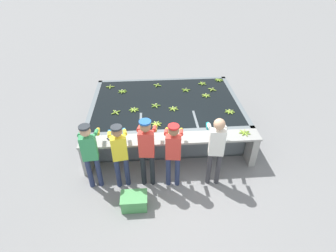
{
  "coord_description": "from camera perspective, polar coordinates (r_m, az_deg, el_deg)",
  "views": [
    {
      "loc": [
        -0.42,
        -4.55,
        4.54
      ],
      "look_at": [
        0.0,
        1.07,
        0.6
      ],
      "focal_mm": 28.0,
      "sensor_mm": 36.0,
      "label": 1
    }
  ],
  "objects": [
    {
      "name": "banana_bunch_ledge_0",
      "position": [
        6.43,
        16.36,
        -1.39
      ],
      "size": [
        0.28,
        0.28,
        0.08
      ],
      "color": "#8CB738",
      "rests_on": "work_ledge"
    },
    {
      "name": "banana_bunch_floating_9",
      "position": [
        7.24,
        -2.72,
        4.48
      ],
      "size": [
        0.26,
        0.28,
        0.08
      ],
      "color": "#75A333",
      "rests_on": "wash_tank"
    },
    {
      "name": "work_ledge",
      "position": [
        6.2,
        0.59,
        -4.45
      ],
      "size": [
        4.19,
        0.45,
        0.86
      ],
      "color": "#9E9E99",
      "rests_on": "ground"
    },
    {
      "name": "worker_0",
      "position": [
        5.71,
        -16.65,
        -5.18
      ],
      "size": [
        0.44,
        0.73,
        1.65
      ],
      "color": "navy",
      "rests_on": "ground"
    },
    {
      "name": "banana_bunch_floating_6",
      "position": [
        8.44,
        -12.49,
        8.35
      ],
      "size": [
        0.28,
        0.28,
        0.08
      ],
      "color": "#93BC3D",
      "rests_on": "wash_tank"
    },
    {
      "name": "banana_bunch_floating_10",
      "position": [
        7.15,
        13.29,
        3.07
      ],
      "size": [
        0.28,
        0.28,
        0.08
      ],
      "color": "#93BC3D",
      "rests_on": "wash_tank"
    },
    {
      "name": "worker_2",
      "position": [
        5.5,
        -4.68,
        -4.54
      ],
      "size": [
        0.45,
        0.74,
        1.72
      ],
      "color": "#1E2328",
      "rests_on": "ground"
    },
    {
      "name": "banana_bunch_floating_8",
      "position": [
        8.52,
        7.49,
        9.15
      ],
      "size": [
        0.26,
        0.28,
        0.08
      ],
      "color": "#8CB738",
      "rests_on": "wash_tank"
    },
    {
      "name": "banana_bunch_floating_13",
      "position": [
        7.09,
        1.2,
        3.81
      ],
      "size": [
        0.27,
        0.28,
        0.08
      ],
      "color": "#93BC3D",
      "rests_on": "wash_tank"
    },
    {
      "name": "worker_1",
      "position": [
        5.59,
        -10.51,
        -5.34
      ],
      "size": [
        0.48,
        0.74,
        1.62
      ],
      "color": "navy",
      "rests_on": "ground"
    },
    {
      "name": "crate",
      "position": [
        5.68,
        -7.36,
        -15.94
      ],
      "size": [
        0.55,
        0.39,
        0.32
      ],
      "color": "#4C9E56",
      "rests_on": "ground"
    },
    {
      "name": "banana_bunch_floating_2",
      "position": [
        8.07,
        3.93,
        7.85
      ],
      "size": [
        0.27,
        0.28,
        0.08
      ],
      "color": "#7FAD33",
      "rests_on": "wash_tank"
    },
    {
      "name": "worker_3",
      "position": [
        5.51,
        1.12,
        -5.24
      ],
      "size": [
        0.46,
        0.74,
        1.63
      ],
      "color": "navy",
      "rests_on": "ground"
    },
    {
      "name": "wash_tank",
      "position": [
        7.7,
        -0.48,
        2.61
      ],
      "size": [
        4.19,
        3.01,
        0.86
      ],
      "color": "slate",
      "rests_on": "ground"
    },
    {
      "name": "banana_bunch_floating_4",
      "position": [
        7.82,
        8.28,
        6.61
      ],
      "size": [
        0.27,
        0.28,
        0.08
      ],
      "color": "#93BC3D",
      "rests_on": "wash_tank"
    },
    {
      "name": "worker_4",
      "position": [
        5.59,
        10.46,
        -4.26
      ],
      "size": [
        0.47,
        0.74,
        1.75
      ],
      "color": "#38383D",
      "rests_on": "ground"
    },
    {
      "name": "banana_bunch_floating_0",
      "position": [
        8.35,
        -2.34,
        8.86
      ],
      "size": [
        0.27,
        0.27,
        0.08
      ],
      "color": "#7FAD33",
      "rests_on": "wash_tank"
    },
    {
      "name": "banana_bunch_floating_7",
      "position": [
        8.85,
        11.01,
        9.82
      ],
      "size": [
        0.28,
        0.28,
        0.08
      ],
      "color": "#7FAD33",
      "rests_on": "wash_tank"
    },
    {
      "name": "banana_bunch_floating_12",
      "position": [
        8.09,
        -9.87,
        7.44
      ],
      "size": [
        0.28,
        0.28,
        0.08
      ],
      "color": "#7FAD33",
      "rests_on": "wash_tank"
    },
    {
      "name": "ground_plane",
      "position": [
        6.44,
        0.72,
        -9.92
      ],
      "size": [
        80.0,
        80.0,
        0.0
      ],
      "primitive_type": "plane",
      "color": "gray",
      "rests_on": "ground"
    },
    {
      "name": "knife_0",
      "position": [
        6.08,
        -12.57,
        -3.16
      ],
      "size": [
        0.22,
        0.31,
        0.02
      ],
      "color": "silver",
      "rests_on": "work_ledge"
    },
    {
      "name": "banana_bunch_floating_5",
      "position": [
        6.48,
        -2.53,
        0.45
      ],
      "size": [
        0.28,
        0.28,
        0.08
      ],
      "color": "#9EC642",
      "rests_on": "wash_tank"
    },
    {
      "name": "banana_bunch_floating_1",
      "position": [
        8.19,
        9.61,
        7.85
      ],
      "size": [
        0.24,
        0.24,
        0.08
      ],
      "color": "#93BC3D",
      "rests_on": "wash_tank"
    },
    {
      "name": "banana_bunch_floating_11",
      "position": [
        7.06,
        -11.3,
        2.93
      ],
      "size": [
        0.25,
        0.25,
        0.08
      ],
      "color": "#8CB738",
      "rests_on": "wash_tank"
    },
    {
      "name": "banana_bunch_floating_3",
      "position": [
        7.1,
        -7.42,
        3.54
      ],
      "size": [
        0.28,
        0.28,
        0.08
      ],
      "color": "#8CB738",
      "rests_on": "wash_tank"
    }
  ]
}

